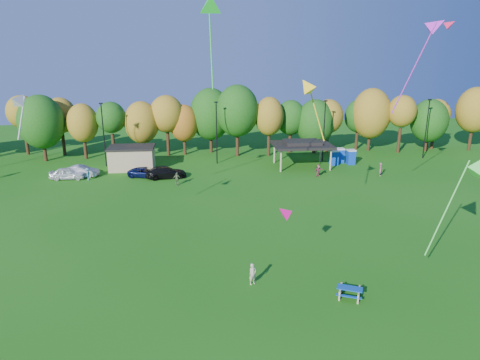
{
  "coord_description": "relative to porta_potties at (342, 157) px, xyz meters",
  "views": [
    {
      "loc": [
        -0.86,
        -21.45,
        15.69
      ],
      "look_at": [
        1.95,
        6.0,
        7.49
      ],
      "focal_mm": 32.0,
      "sensor_mm": 36.0,
      "label": 1
    }
  ],
  "objects": [
    {
      "name": "kite_6",
      "position": [
        7.51,
        -11.25,
        17.71
      ],
      "size": [
        1.88,
        1.81,
        1.52
      ],
      "color": "#F31C4C"
    },
    {
      "name": "ground",
      "position": [
        -20.23,
        -37.89,
        -1.1
      ],
      "size": [
        160.0,
        160.0,
        0.0
      ],
      "primitive_type": "plane",
      "color": "#19600F",
      "rests_on": "ground"
    },
    {
      "name": "lamp_posts",
      "position": [
        -18.23,
        2.11,
        3.8
      ],
      "size": [
        64.5,
        0.25,
        9.09
      ],
      "color": "black",
      "rests_on": "ground"
    },
    {
      "name": "porta_potties",
      "position": [
        0.0,
        0.0,
        0.0
      ],
      "size": [
        3.75,
        2.35,
        2.18
      ],
      "color": "#0D3CB5",
      "rests_on": "ground"
    },
    {
      "name": "tree_line",
      "position": [
        -21.26,
        7.62,
        4.82
      ],
      "size": [
        93.57,
        10.55,
        11.15
      ],
      "color": "black",
      "rests_on": "ground"
    },
    {
      "name": "pavilion",
      "position": [
        -6.23,
        -0.89,
        2.13
      ],
      "size": [
        8.2,
        6.2,
        3.77
      ],
      "color": "tan",
      "rests_on": "ground"
    },
    {
      "name": "kite_7",
      "position": [
        -19.85,
        -25.21,
        18.19
      ],
      "size": [
        1.91,
        4.56,
        7.67
      ],
      "color": "#1CD52F"
    },
    {
      "name": "far_person_4",
      "position": [
        -35.2,
        -4.85,
        -0.3
      ],
      "size": [
        0.74,
        1.11,
        1.59
      ],
      "primitive_type": "imported",
      "rotation": [
        0.0,
        0.0,
        4.56
      ],
      "color": "teal",
      "rests_on": "ground"
    },
    {
      "name": "far_person_2",
      "position": [
        -5.25,
        -6.2,
        -0.29
      ],
      "size": [
        1.54,
        1.13,
        1.61
      ],
      "primitive_type": "imported",
      "rotation": [
        0.0,
        0.0,
        0.5
      ],
      "color": "#AD4861",
      "rests_on": "ground"
    },
    {
      "name": "kite_flyer",
      "position": [
        -17.47,
        -32.67,
        -0.31
      ],
      "size": [
        0.68,
        0.61,
        1.57
      ],
      "primitive_type": "imported",
      "rotation": [
        0.0,
        0.0,
        0.5
      ],
      "color": "beige",
      "rests_on": "ground"
    },
    {
      "name": "car_b",
      "position": [
        -36.44,
        -3.03,
        -0.37
      ],
      "size": [
        4.61,
        2.17,
        1.46
      ],
      "primitive_type": "imported",
      "rotation": [
        0.0,
        0.0,
        1.43
      ],
      "color": "#A4A4A9",
      "rests_on": "ground"
    },
    {
      "name": "picnic_table",
      "position": [
        -11.26,
        -35.03,
        -0.68
      ],
      "size": [
        2.07,
        1.93,
        0.72
      ],
      "rotation": [
        0.0,
        0.0,
        -0.42
      ],
      "color": "tan",
      "rests_on": "ground"
    },
    {
      "name": "kite_14",
      "position": [
        -12.3,
        -25.43,
        12.06
      ],
      "size": [
        2.96,
        2.6,
        5.46
      ],
      "color": "yellow"
    },
    {
      "name": "car_c",
      "position": [
        -27.94,
        -4.24,
        -0.46
      ],
      "size": [
        4.99,
        3.34,
        1.27
      ],
      "primitive_type": "imported",
      "rotation": [
        0.0,
        0.0,
        1.28
      ],
      "color": "#0B1343",
      "rests_on": "ground"
    },
    {
      "name": "far_person_0",
      "position": [
        -23.73,
        -8.34,
        -0.27
      ],
      "size": [
        0.98,
        0.43,
        1.65
      ],
      "primitive_type": "imported",
      "rotation": [
        0.0,
        0.0,
        0.03
      ],
      "color": "#65784A",
      "rests_on": "ground"
    },
    {
      "name": "utility_building",
      "position": [
        -30.23,
        0.11,
        0.54
      ],
      "size": [
        6.3,
        4.3,
        3.25
      ],
      "color": "tan",
      "rests_on": "ground"
    },
    {
      "name": "car_a",
      "position": [
        -37.89,
        -4.14,
        -0.34
      ],
      "size": [
        4.45,
        1.81,
        1.51
      ],
      "primitive_type": "imported",
      "rotation": [
        0.0,
        0.0,
        1.57
      ],
      "color": "silver",
      "rests_on": "ground"
    },
    {
      "name": "kite_11",
      "position": [
        -32.56,
        -29.69,
        11.66
      ],
      "size": [
        1.45,
        2.13,
        3.43
      ],
      "color": "#B0B0B0"
    },
    {
      "name": "car_d",
      "position": [
        -25.28,
        -4.95,
        -0.33
      ],
      "size": [
        5.57,
        2.96,
        1.54
      ],
      "primitive_type": "imported",
      "rotation": [
        0.0,
        0.0,
        1.73
      ],
      "color": "black",
      "rests_on": "ground"
    },
    {
      "name": "kite_2",
      "position": [
        -15.22,
        -31.76,
        3.9
      ],
      "size": [
        1.43,
        1.14,
        1.31
      ],
      "color": "#DA0C71"
    },
    {
      "name": "kite_10",
      "position": [
        -0.53,
        -22.69,
        16.77
      ],
      "size": [
        4.74,
        2.73,
        8.41
      ],
      "color": "#CE27D2"
    },
    {
      "name": "far_person_3",
      "position": [
        3.07,
        -6.77,
        -0.22
      ],
      "size": [
        0.64,
        0.75,
        1.76
      ],
      "primitive_type": "imported",
      "rotation": [
        0.0,
        0.0,
        1.17
      ],
      "color": "#AF526B",
      "rests_on": "ground"
    }
  ]
}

